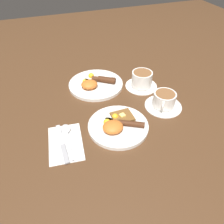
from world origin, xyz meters
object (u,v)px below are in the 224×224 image
object	(u,v)px
teacup_near	(164,101)
teacup_far	(142,80)
knife	(63,145)
breakfast_plate_near	(118,125)
spoon	(67,132)
breakfast_plate_far	(95,84)

from	to	relation	value
teacup_near	teacup_far	xyz separation A→B (m)	(-0.02, 0.17, 0.01)
teacup_near	knife	world-z (taller)	teacup_near
breakfast_plate_near	teacup_far	world-z (taller)	teacup_far
knife	spoon	distance (m)	0.06
teacup_far	breakfast_plate_near	bearing A→B (deg)	-132.48
knife	teacup_far	bearing A→B (deg)	-60.00
teacup_near	knife	size ratio (longest dim) A/B	0.84
breakfast_plate_far	knife	size ratio (longest dim) A/B	1.39
breakfast_plate_near	knife	bearing A→B (deg)	-173.81
teacup_near	teacup_far	distance (m)	0.18
breakfast_plate_far	spoon	distance (m)	0.33
teacup_far	spoon	size ratio (longest dim) A/B	0.85
breakfast_plate_far	teacup_near	xyz separation A→B (m)	(0.23, -0.25, 0.02)
knife	spoon	world-z (taller)	spoon
breakfast_plate_near	teacup_near	world-z (taller)	teacup_near
breakfast_plate_near	teacup_far	xyz separation A→B (m)	(0.21, 0.23, 0.02)
breakfast_plate_near	knife	distance (m)	0.22
breakfast_plate_far	teacup_near	distance (m)	0.34
breakfast_plate_far	breakfast_plate_near	bearing A→B (deg)	-89.82
knife	breakfast_plate_far	bearing A→B (deg)	-33.85
breakfast_plate_near	breakfast_plate_far	size ratio (longest dim) A/B	0.89
teacup_far	knife	world-z (taller)	teacup_far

